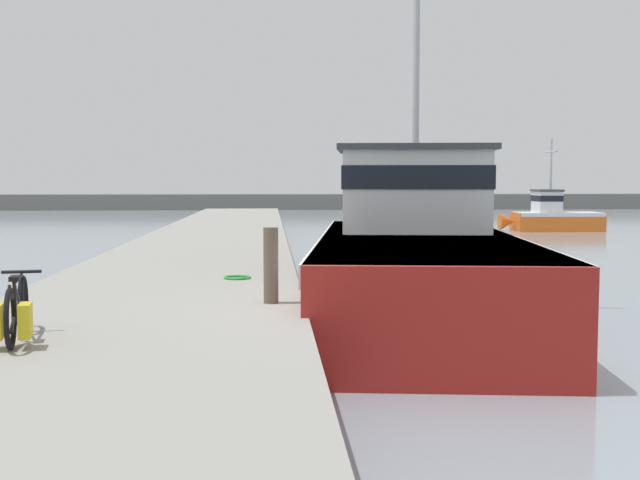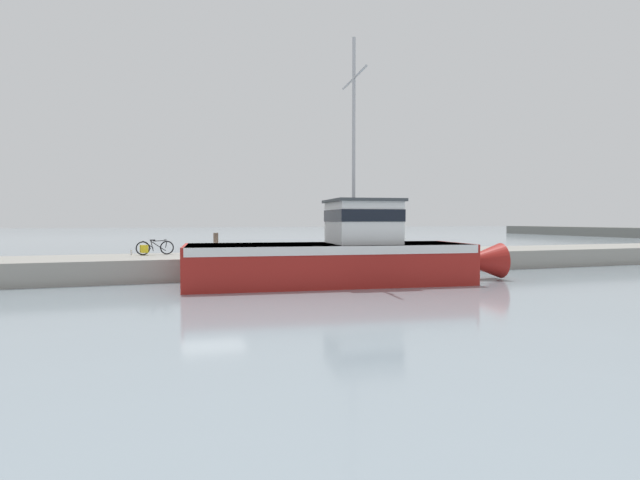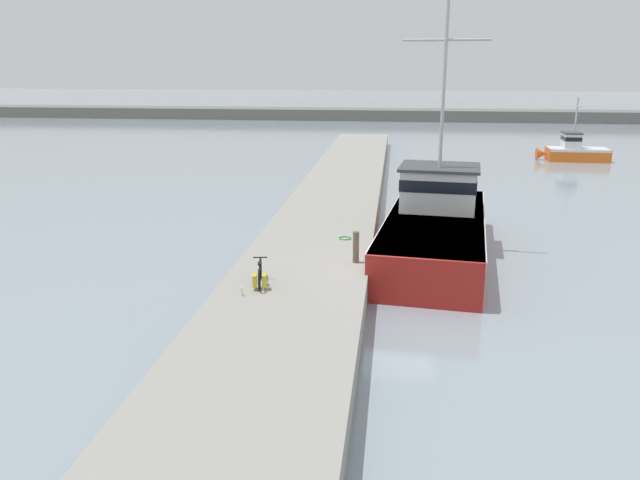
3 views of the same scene
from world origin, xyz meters
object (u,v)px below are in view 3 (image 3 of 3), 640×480
mooring_post (356,247)px  bicycle_touring (260,275)px  boat_white_moored (574,150)px  fishing_boat_main (436,224)px  water_bottle_by_bike (242,292)px

mooring_post → bicycle_touring: bearing=-136.1°
boat_white_moored → bicycle_touring: bearing=153.8°
boat_white_moored → bicycle_touring: size_ratio=3.19×
fishing_boat_main → bicycle_touring: 9.32m
fishing_boat_main → mooring_post: 5.57m
boat_white_moored → water_bottle_by_bike: boat_white_moored is taller
mooring_post → boat_white_moored: bearing=63.9°
bicycle_touring → boat_white_moored: bearing=51.7°
boat_white_moored → mooring_post: 34.82m
mooring_post → water_bottle_by_bike: (-3.10, -3.56, -0.42)m
bicycle_touring → water_bottle_by_bike: bicycle_touring is taller
fishing_boat_main → bicycle_touring: (-5.72, -7.36, 0.08)m
fishing_boat_main → bicycle_touring: fishing_boat_main is taller
bicycle_touring → water_bottle_by_bike: 0.99m
fishing_boat_main → mooring_post: (-2.96, -4.71, 0.30)m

